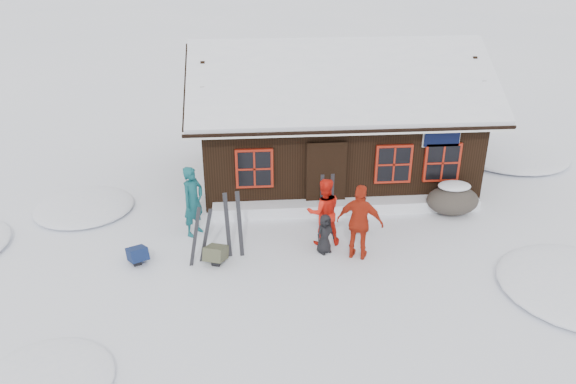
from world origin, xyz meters
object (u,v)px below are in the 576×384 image
skier_orange_left (324,212)px  boulder (453,199)px  backpack_olive (216,256)px  skier_crouched (325,234)px  ski_pair_left (200,237)px  skier_orange_right (360,222)px  ski_poles (360,213)px  skier_teal (193,201)px  backpack_blue (138,257)px

skier_orange_left → boulder: bearing=-164.8°
skier_orange_left → backpack_olive: size_ratio=2.95×
skier_crouched → ski_pair_left: 3.03m
skier_orange_right → ski_pair_left: size_ratio=1.27×
ski_poles → skier_teal: bearing=175.2°
ski_pair_left → backpack_olive: 0.65m
skier_teal → backpack_olive: bearing=-122.0°
ski_pair_left → boulder: bearing=8.5°
skier_teal → backpack_blue: size_ratio=3.38×
skier_teal → backpack_olive: skier_teal is taller
skier_teal → ski_poles: skier_teal is taller
skier_orange_right → boulder: bearing=-123.2°
boulder → backpack_olive: bearing=-162.6°
skier_teal → skier_crouched: skier_teal is taller
skier_orange_left → backpack_olive: bearing=10.2°
skier_orange_left → skier_orange_right: 1.07m
backpack_blue → backpack_olive: bearing=-30.9°
skier_teal → ski_pair_left: skier_teal is taller
skier_orange_left → backpack_olive: (-2.71, -0.69, -0.73)m
skier_orange_right → skier_crouched: bearing=1.8°
ski_poles → backpack_blue: size_ratio=2.28×
boulder → ski_poles: 3.01m
backpack_blue → backpack_olive: backpack_olive is taller
backpack_blue → skier_teal: bearing=19.2°
ski_poles → skier_crouched: bearing=-140.1°
boulder → ski_pair_left: ski_pair_left is taller
skier_crouched → ski_poles: bearing=8.8°
boulder → skier_teal: bearing=-175.3°
ski_pair_left → skier_crouched: bearing=-3.5°
skier_teal → ski_pair_left: bearing=-134.1°
ski_poles → backpack_blue: (-5.60, -0.96, -0.45)m
skier_orange_left → boulder: (3.86, 1.36, -0.46)m
skier_orange_left → skier_orange_right: (0.76, -0.75, 0.07)m
ski_pair_left → backpack_olive: ski_pair_left is taller
boulder → ski_pair_left: size_ratio=0.96×
skier_crouched → ski_pair_left: (-3.01, -0.24, 0.20)m
skier_orange_right → boulder: 3.79m
skier_teal → boulder: bearing=-49.3°
skier_orange_left → skier_teal: bearing=-17.4°
boulder → ski_pair_left: (-6.91, -2.06, 0.29)m
skier_teal → ski_poles: (4.31, -0.36, -0.35)m
skier_crouched → skier_orange_right: bearing=-51.8°
backpack_blue → backpack_olive: size_ratio=0.93×
skier_orange_right → backpack_olive: size_ratio=3.18×
skier_orange_right → ski_pair_left: bearing=21.7°
skier_teal → skier_orange_right: 4.34m
skier_crouched → ski_poles: (1.04, 0.87, 0.08)m
skier_teal → skier_orange_right: skier_orange_right is taller
skier_crouched → ski_poles: ski_poles is taller
skier_orange_right → skier_crouched: (-0.79, 0.30, -0.44)m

